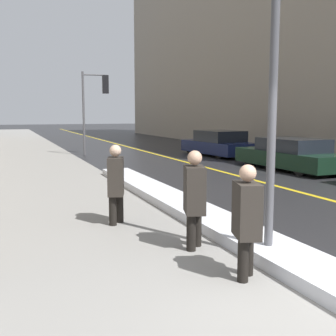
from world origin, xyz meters
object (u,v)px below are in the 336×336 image
parked_car_dark_green (291,155)px  parked_car_navy (219,144)px  pedestrian_with_shoulder_bag (246,216)px  pedestrian_nearside (116,181)px  lamp_post (275,42)px  pedestrian_in_glasses (194,195)px  traffic_light_near (97,95)px

parked_car_dark_green → parked_car_navy: size_ratio=1.07×
pedestrian_with_shoulder_bag → pedestrian_nearside: pedestrian_nearside is taller
pedestrian_nearside → parked_car_navy: 13.54m
lamp_post → pedestrian_with_shoulder_bag: 2.41m
parked_car_navy → parked_car_dark_green: bearing=174.1°
lamp_post → pedestrian_nearside: size_ratio=3.39×
parked_car_dark_green → pedestrian_in_glasses: bearing=132.4°
parked_car_navy → pedestrian_in_glasses: bearing=144.8°
lamp_post → pedestrian_nearside: lamp_post is taller
lamp_post → pedestrian_with_shoulder_bag: size_ratio=3.49×
pedestrian_in_glasses → pedestrian_nearside: (-0.75, 1.86, -0.01)m
parked_car_dark_green → parked_car_navy: 5.66m
pedestrian_with_shoulder_bag → pedestrian_in_glasses: size_ratio=0.96×
pedestrian_nearside → parked_car_navy: pedestrian_nearside is taller
traffic_light_near → pedestrian_in_glasses: 15.47m
pedestrian_in_glasses → parked_car_navy: bearing=167.6°
parked_car_navy → lamp_post: bearing=149.0°
lamp_post → parked_car_dark_green: lamp_post is taller
pedestrian_nearside → pedestrian_with_shoulder_bag: bearing=32.5°
traffic_light_near → pedestrian_nearside: size_ratio=2.73×
parked_car_dark_green → pedestrian_nearside: bearing=121.2°
traffic_light_near → pedestrian_with_shoulder_bag: bearing=-89.6°
pedestrian_with_shoulder_bag → parked_car_dark_green: size_ratio=0.30×
pedestrian_nearside → parked_car_dark_green: 9.56m
pedestrian_in_glasses → pedestrian_nearside: bearing=-140.8°
pedestrian_with_shoulder_bag → parked_car_navy: 15.78m
lamp_post → traffic_light_near: lamp_post is taller
traffic_light_near → parked_car_dark_green: (5.48, -8.15, -2.42)m
pedestrian_with_shoulder_bag → pedestrian_nearside: (-0.85, 3.17, 0.03)m
pedestrian_with_shoulder_bag → parked_car_dark_green: bearing=157.0°
pedestrian_in_glasses → parked_car_navy: 14.69m
lamp_post → traffic_light_near: bearing=86.6°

